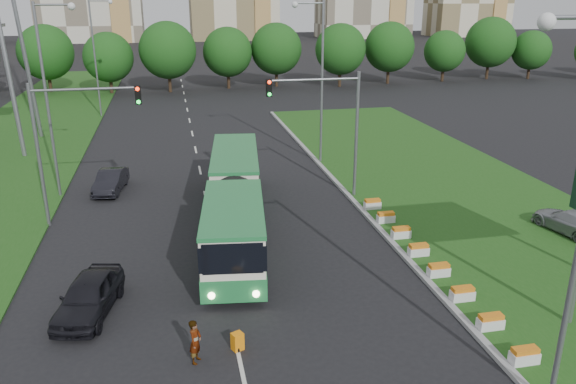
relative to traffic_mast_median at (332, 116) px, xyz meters
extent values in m
plane|color=black|center=(-4.78, -10.00, -5.35)|extent=(360.00, 360.00, 0.00)
cube|color=#1F4E16|center=(8.22, -2.00, -5.27)|extent=(14.00, 60.00, 0.15)
cube|color=gray|center=(1.27, -2.00, -5.26)|extent=(0.30, 60.00, 0.18)
cube|color=#1F4E16|center=(-22.78, 15.00, -5.30)|extent=(12.00, 110.00, 0.10)
cylinder|color=gray|center=(1.62, 0.00, -1.35)|extent=(0.20, 0.20, 8.00)
cylinder|color=gray|center=(-1.13, 0.00, 2.25)|extent=(5.50, 0.14, 0.14)
cube|color=black|center=(-3.88, 0.00, 1.85)|extent=(0.32, 0.32, 1.00)
cylinder|color=gray|center=(-16.78, -1.00, -1.35)|extent=(0.20, 0.20, 8.00)
cylinder|color=gray|center=(-14.03, -1.00, 2.25)|extent=(5.50, 0.14, 0.14)
cube|color=black|center=(-11.28, -1.00, 1.85)|extent=(0.32, 0.32, 1.00)
cube|color=white|center=(-6.58, -8.72, -3.49)|extent=(2.66, 7.34, 2.87)
cube|color=white|center=(-6.58, 0.69, -3.49)|extent=(2.66, 8.94, 2.87)
cylinder|color=black|center=(-6.58, -4.42, -3.54)|extent=(2.66, 1.33, 2.66)
cube|color=#22773C|center=(-6.58, -8.72, -4.45)|extent=(2.74, 7.39, 1.01)
cube|color=#22773C|center=(-6.58, 0.69, -4.45)|extent=(2.74, 8.99, 1.01)
cube|color=black|center=(-6.58, -8.72, -3.01)|extent=(2.74, 7.39, 1.12)
cube|color=black|center=(-6.58, 0.69, -3.01)|extent=(2.74, 8.99, 1.12)
imported|color=black|center=(-13.36, -11.21, -4.55)|extent=(2.87, 4.97, 1.59)
imported|color=black|center=(-13.81, 4.38, -4.64)|extent=(2.16, 4.50, 1.42)
imported|color=gray|center=(11.14, -8.22, -4.56)|extent=(2.59, 4.64, 1.27)
imported|color=gray|center=(-9.29, -15.37, -4.52)|extent=(0.62, 0.72, 1.66)
cube|color=orange|center=(-7.77, -14.95, -5.01)|extent=(0.40, 0.34, 0.68)
cylinder|color=black|center=(-7.77, -15.12, -5.27)|extent=(0.05, 0.16, 0.16)
camera|label=1|loc=(-9.56, -32.51, 6.95)|focal=35.00mm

